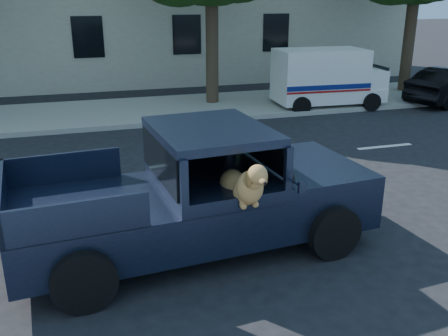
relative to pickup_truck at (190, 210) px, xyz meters
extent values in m
plane|color=black|center=(-1.80, 0.52, -0.66)|extent=(120.00, 120.00, 0.00)
cube|color=gray|center=(-1.80, 9.72, -0.59)|extent=(60.00, 4.00, 0.15)
cylinder|color=#332619|center=(3.20, 10.12, 1.54)|extent=(0.44, 0.44, 4.40)
cylinder|color=#332619|center=(11.20, 10.12, 1.54)|extent=(0.44, 0.44, 4.40)
cube|color=black|center=(0.09, 0.03, 0.00)|extent=(5.64, 2.55, 0.70)
cube|color=black|center=(2.03, 0.19, 0.43)|extent=(1.75, 2.23, 0.17)
cube|color=black|center=(0.35, 0.05, 1.24)|extent=(1.80, 2.15, 0.13)
cube|color=black|center=(1.20, 0.12, 0.87)|extent=(0.41, 1.83, 0.60)
cube|color=black|center=(0.60, -0.40, 0.20)|extent=(0.63, 0.63, 0.40)
cube|color=black|center=(1.30, -1.20, 0.69)|extent=(0.11, 0.06, 0.17)
cube|color=silver|center=(7.00, 8.64, -0.18)|extent=(3.81, 1.87, 0.44)
cube|color=silver|center=(6.65, 8.65, 0.71)|extent=(3.10, 1.83, 1.33)
cube|color=silver|center=(8.47, 8.57, 0.36)|extent=(0.88, 1.68, 0.62)
cube|color=navy|center=(6.61, 7.80, 0.22)|extent=(3.02, 0.16, 0.16)
cube|color=#9E0F0F|center=(6.61, 7.80, 0.08)|extent=(3.02, 0.16, 0.06)
camera|label=1|loc=(-1.57, -6.94, 3.20)|focal=40.00mm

